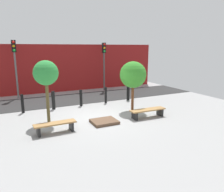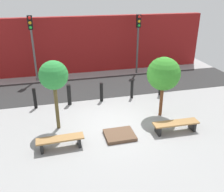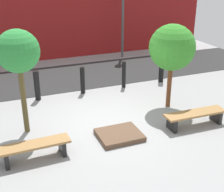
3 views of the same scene
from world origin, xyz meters
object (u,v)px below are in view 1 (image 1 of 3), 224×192
(bench_right, at_px, (148,111))
(tree_behind_right_bench, at_px, (133,75))
(bollard_far_left, at_px, (22,104))
(tree_behind_left_bench, at_px, (46,74))
(bollard_center, at_px, (81,98))
(traffic_light_mid_west, at_px, (104,58))
(bench_left, at_px, (55,126))
(bollard_right, at_px, (106,95))
(planter_bed, at_px, (104,122))
(bollard_far_right, at_px, (128,92))
(traffic_light_west, at_px, (15,59))
(bollard_left, at_px, (53,100))

(bench_right, relative_size, tree_behind_right_bench, 0.69)
(bollard_far_left, bearing_deg, tree_behind_left_bench, -65.69)
(bollard_center, height_order, traffic_light_mid_west, traffic_light_mid_west)
(bench_left, relative_size, traffic_light_mid_west, 0.45)
(bench_right, relative_size, bollard_center, 1.91)
(bench_right, height_order, tree_behind_right_bench, tree_behind_right_bench)
(tree_behind_right_bench, xyz_separation_m, bollard_right, (-0.66, 2.12, -1.46))
(bench_right, distance_m, tree_behind_left_bench, 5.14)
(bench_right, xyz_separation_m, tree_behind_left_bench, (-4.53, 1.46, 1.95))
(bollard_right, xyz_separation_m, traffic_light_mid_west, (1.62, 3.84, 2.09))
(planter_bed, relative_size, bollard_far_right, 1.10)
(bench_left, relative_size, tree_behind_right_bench, 0.63)
(bollard_far_right, bearing_deg, bollard_right, 180.00)
(tree_behind_left_bench, distance_m, bollard_far_left, 2.91)
(bollard_far_right, xyz_separation_m, traffic_light_west, (-6.45, 3.84, 2.14))
(bollard_center, bearing_deg, bench_left, -122.40)
(planter_bed, xyz_separation_m, bollard_far_right, (3.22, 3.37, 0.46))
(planter_bed, bearing_deg, tree_behind_left_bench, 151.02)
(bench_right, xyz_separation_m, bollard_center, (-2.27, 3.57, 0.17))
(tree_behind_left_bench, bearing_deg, bollard_left, 72.80)
(planter_bed, height_order, bollard_right, bollard_right)
(planter_bed, relative_size, tree_behind_right_bench, 0.43)
(bench_left, distance_m, bollard_right, 5.28)
(bollard_left, relative_size, traffic_light_west, 0.27)
(tree_behind_right_bench, bearing_deg, traffic_light_mid_west, 80.83)
(bench_right, bearing_deg, tree_behind_right_bench, 91.39)
(bollard_left, distance_m, traffic_light_west, 4.69)
(tree_behind_right_bench, xyz_separation_m, traffic_light_mid_west, (0.96, 5.96, 0.63))
(bollard_far_right, height_order, traffic_light_mid_west, traffic_light_mid_west)
(bench_left, relative_size, traffic_light_west, 0.44)
(bench_left, bearing_deg, tree_behind_right_bench, 16.41)
(bench_left, relative_size, planter_bed, 1.48)
(bollard_right, relative_size, traffic_light_west, 0.26)
(bollard_right, bearing_deg, traffic_light_west, 141.57)
(planter_bed, relative_size, bollard_far_left, 1.14)
(tree_behind_left_bench, xyz_separation_m, bollard_far_right, (5.49, 2.12, -1.74))
(planter_bed, relative_size, traffic_light_mid_west, 0.31)
(bench_right, height_order, planter_bed, bench_right)
(bench_left, bearing_deg, traffic_light_mid_west, 52.06)
(planter_bed, distance_m, tree_behind_right_bench, 3.21)
(bollard_far_left, xyz_separation_m, bollard_far_right, (6.45, 0.00, 0.02))
(tree_behind_left_bench, height_order, tree_behind_right_bench, tree_behind_left_bench)
(bollard_left, distance_m, bollard_far_right, 4.83)
(tree_behind_left_bench, bearing_deg, bollard_far_left, 114.31)
(bench_left, xyz_separation_m, bollard_left, (0.66, 3.57, 0.21))
(tree_behind_right_bench, relative_size, bollard_center, 2.76)
(tree_behind_left_bench, height_order, bollard_center, tree_behind_left_bench)
(tree_behind_right_bench, distance_m, bollard_right, 2.65)
(bench_left, xyz_separation_m, tree_behind_left_bench, (0.00, 1.46, 1.95))
(bollard_left, xyz_separation_m, traffic_light_west, (-1.62, 3.84, 2.15))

